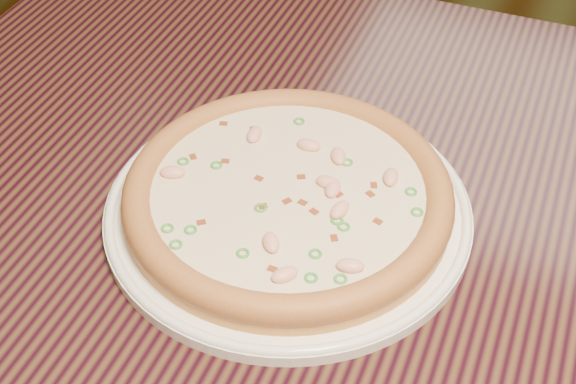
% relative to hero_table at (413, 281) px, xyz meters
% --- Properties ---
extents(ground, '(9.00, 9.00, 0.00)m').
position_rel_hero_table_xyz_m(ground, '(-0.07, 0.59, -0.65)').
color(ground, black).
extents(hero_table, '(1.20, 0.80, 0.75)m').
position_rel_hero_table_xyz_m(hero_table, '(0.00, 0.00, 0.00)').
color(hero_table, black).
rests_on(hero_table, ground).
extents(plate, '(0.35, 0.35, 0.02)m').
position_rel_hero_table_xyz_m(plate, '(-0.12, -0.05, 0.11)').
color(plate, white).
rests_on(plate, hero_table).
extents(pizza, '(0.31, 0.31, 0.03)m').
position_rel_hero_table_xyz_m(pizza, '(-0.12, -0.05, 0.13)').
color(pizza, gold).
rests_on(pizza, plate).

